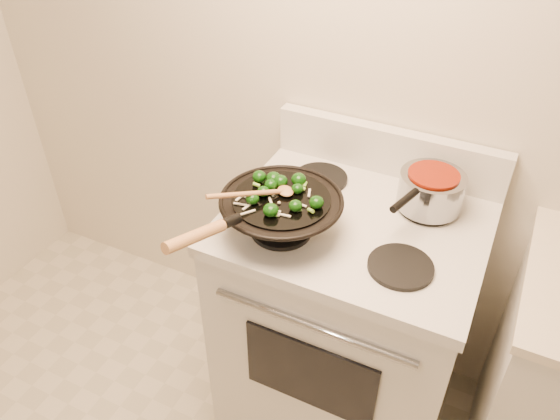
% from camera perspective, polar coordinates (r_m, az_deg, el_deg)
% --- Properties ---
extents(stove, '(0.78, 0.67, 1.08)m').
position_cam_1_polar(stove, '(1.98, 6.88, -11.19)').
color(stove, silver).
rests_on(stove, ground).
extents(wok, '(0.36, 0.58, 0.21)m').
position_cam_1_polar(wok, '(1.56, 0.03, -0.25)').
color(wok, black).
rests_on(wok, stove).
extents(stirfry, '(0.25, 0.23, 0.04)m').
position_cam_1_polar(stirfry, '(1.54, 0.03, 2.08)').
color(stirfry, '#0C3408').
rests_on(stirfry, wok).
extents(wooden_spoon, '(0.19, 0.22, 0.06)m').
position_cam_1_polar(wooden_spoon, '(1.52, -1.71, 1.83)').
color(wooden_spoon, '#AE7544').
rests_on(wooden_spoon, wok).
extents(saucepan, '(0.20, 0.31, 0.12)m').
position_cam_1_polar(saucepan, '(1.72, 15.47, 2.02)').
color(saucepan, gray).
rests_on(saucepan, stove).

